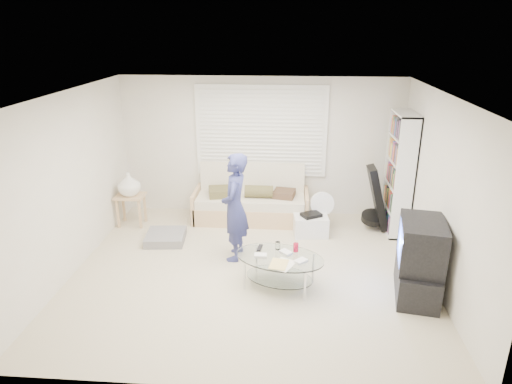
# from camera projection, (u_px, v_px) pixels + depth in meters

# --- Properties ---
(ground) EXTENTS (5.00, 5.00, 0.00)m
(ground) POSITION_uv_depth(u_px,v_px,m) (251.00, 271.00, 6.53)
(ground) COLOR beige
(ground) RESTS_ON ground
(room_shell) EXTENTS (5.02, 4.52, 2.51)m
(room_shell) POSITION_uv_depth(u_px,v_px,m) (253.00, 152.00, 6.41)
(room_shell) COLOR beige
(room_shell) RESTS_ON ground
(window_blinds) EXTENTS (2.32, 0.08, 1.62)m
(window_blinds) POSITION_uv_depth(u_px,v_px,m) (261.00, 131.00, 8.05)
(window_blinds) COLOR silver
(window_blinds) RESTS_ON ground
(futon_sofa) EXTENTS (2.03, 0.82, 0.99)m
(futon_sofa) POSITION_uv_depth(u_px,v_px,m) (251.00, 202.00, 8.18)
(futon_sofa) COLOR tan
(futon_sofa) RESTS_ON ground
(grey_floor_pillow) EXTENTS (0.66, 0.66, 0.14)m
(grey_floor_pillow) POSITION_uv_depth(u_px,v_px,m) (166.00, 237.00, 7.42)
(grey_floor_pillow) COLOR slate
(grey_floor_pillow) RESTS_ON ground
(side_table) EXTENTS (0.49, 0.39, 0.96)m
(side_table) POSITION_uv_depth(u_px,v_px,m) (129.00, 186.00, 7.82)
(side_table) COLOR tan
(side_table) RESTS_ON ground
(bookshelf) EXTENTS (0.32, 0.85, 2.03)m
(bookshelf) POSITION_uv_depth(u_px,v_px,m) (399.00, 174.00, 7.51)
(bookshelf) COLOR white
(bookshelf) RESTS_ON ground
(guitar_case) EXTENTS (0.44, 0.41, 1.09)m
(guitar_case) POSITION_uv_depth(u_px,v_px,m) (376.00, 202.00, 7.72)
(guitar_case) COLOR black
(guitar_case) RESTS_ON ground
(floor_fan) EXTENTS (0.42, 0.28, 0.68)m
(floor_fan) POSITION_uv_depth(u_px,v_px,m) (322.00, 208.00, 7.75)
(floor_fan) COLOR white
(floor_fan) RESTS_ON ground
(storage_bin) EXTENTS (0.59, 0.44, 0.39)m
(storage_bin) POSITION_uv_depth(u_px,v_px,m) (311.00, 225.00, 7.61)
(storage_bin) COLOR white
(storage_bin) RESTS_ON ground
(tv_unit) EXTENTS (0.66, 1.03, 1.04)m
(tv_unit) POSITION_uv_depth(u_px,v_px,m) (419.00, 260.00, 5.80)
(tv_unit) COLOR black
(tv_unit) RESTS_ON ground
(coffee_table) EXTENTS (1.34, 1.04, 0.56)m
(coffee_table) POSITION_uv_depth(u_px,v_px,m) (280.00, 262.00, 6.05)
(coffee_table) COLOR silver
(coffee_table) RESTS_ON ground
(standing_person) EXTENTS (0.42, 0.61, 1.63)m
(standing_person) POSITION_uv_depth(u_px,v_px,m) (235.00, 207.00, 6.66)
(standing_person) COLOR navy
(standing_person) RESTS_ON ground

